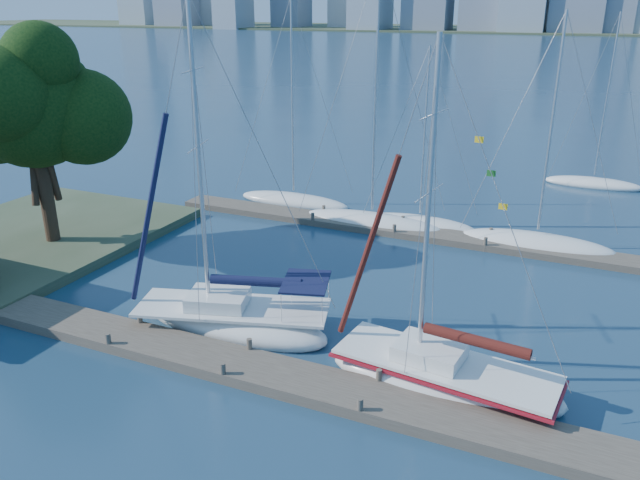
% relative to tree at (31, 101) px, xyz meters
% --- Properties ---
extents(ground, '(700.00, 700.00, 0.00)m').
position_rel_tree_xyz_m(ground, '(15.04, -6.24, -7.78)').
color(ground, '#17354C').
rests_on(ground, ground).
extents(near_dock, '(26.00, 2.00, 0.40)m').
position_rel_tree_xyz_m(near_dock, '(15.04, -6.24, -7.58)').
color(near_dock, '#494035').
rests_on(near_dock, ground).
extents(far_dock, '(30.00, 1.80, 0.36)m').
position_rel_tree_xyz_m(far_dock, '(17.04, 9.76, -7.60)').
color(far_dock, '#494035').
rests_on(far_dock, ground).
extents(far_shore, '(800.00, 100.00, 1.50)m').
position_rel_tree_xyz_m(far_shore, '(15.04, 313.76, -7.78)').
color(far_shore, '#38472D').
rests_on(far_shore, ground).
extents(tree, '(8.72, 7.96, 11.57)m').
position_rel_tree_xyz_m(tree, '(0.00, 0.00, 0.00)').
color(tree, black).
rests_on(tree, ground).
extents(sailboat_navy, '(8.66, 4.94, 13.24)m').
position_rel_tree_xyz_m(sailboat_navy, '(13.28, -3.60, -6.74)').
color(sailboat_navy, white).
rests_on(sailboat_navy, ground).
extents(sailboat_maroon, '(8.25, 3.49, 12.08)m').
position_rel_tree_xyz_m(sailboat_maroon, '(21.98, -4.24, -6.84)').
color(sailboat_maroon, white).
rests_on(sailboat_maroon, ground).
extents(bg_boat_0, '(7.83, 4.71, 13.00)m').
position_rel_tree_xyz_m(bg_boat_0, '(8.14, 12.34, -7.54)').
color(bg_boat_0, white).
rests_on(bg_boat_0, ground).
extents(bg_boat_1, '(8.66, 5.62, 14.97)m').
position_rel_tree_xyz_m(bg_boat_1, '(14.24, 10.32, -7.51)').
color(bg_boat_1, white).
rests_on(bg_boat_1, ground).
extents(bg_boat_2, '(6.86, 4.07, 10.50)m').
position_rel_tree_xyz_m(bg_boat_2, '(16.84, 11.33, -7.57)').
color(bg_boat_2, white).
rests_on(bg_boat_2, ground).
extents(bg_boat_3, '(8.43, 4.62, 12.38)m').
position_rel_tree_xyz_m(bg_boat_3, '(23.46, 10.54, -7.52)').
color(bg_boat_3, white).
rests_on(bg_boat_3, ground).
extents(bg_boat_7, '(6.77, 4.47, 12.08)m').
position_rel_tree_xyz_m(bg_boat_7, '(25.86, 24.85, -7.55)').
color(bg_boat_7, white).
rests_on(bg_boat_7, ground).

